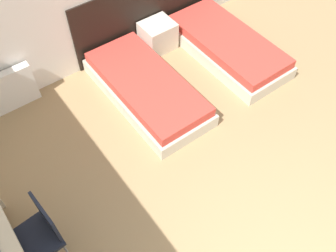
# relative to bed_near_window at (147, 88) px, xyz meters

# --- Properties ---
(headboard_panel) EXTENTS (2.51, 0.03, 1.05)m
(headboard_panel) POSITION_rel_bed_near_window_xyz_m (0.75, 1.02, 0.36)
(headboard_panel) COLOR black
(headboard_panel) RESTS_ON ground_plane
(bed_near_window) EXTENTS (0.92, 1.98, 0.34)m
(bed_near_window) POSITION_rel_bed_near_window_xyz_m (0.00, 0.00, 0.00)
(bed_near_window) COLOR beige
(bed_near_window) RESTS_ON ground_plane
(bed_near_door) EXTENTS (0.92, 1.98, 0.34)m
(bed_near_door) POSITION_rel_bed_near_window_xyz_m (1.49, 0.00, 0.00)
(bed_near_door) COLOR beige
(bed_near_door) RESTS_ON ground_plane
(nightstand) EXTENTS (0.49, 0.43, 0.44)m
(nightstand) POSITION_rel_bed_near_window_xyz_m (0.75, 0.78, 0.05)
(nightstand) COLOR beige
(nightstand) RESTS_ON ground_plane
(radiator) EXTENTS (0.88, 0.12, 0.60)m
(radiator) POSITION_rel_bed_near_window_xyz_m (-1.64, 0.94, 0.13)
(radiator) COLOR silver
(radiator) RESTS_ON ground_plane
(chair_near_laptop) EXTENTS (0.49, 0.49, 0.86)m
(chair_near_laptop) POSITION_rel_bed_near_window_xyz_m (-2.07, -1.21, 0.31)
(chair_near_laptop) COLOR black
(chair_near_laptop) RESTS_ON ground_plane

